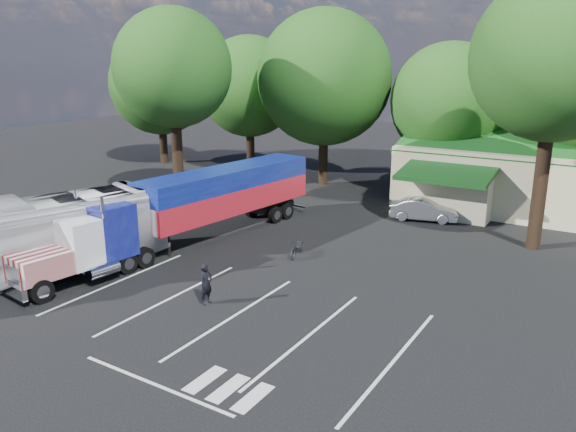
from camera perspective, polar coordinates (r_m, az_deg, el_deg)
The scene contains 12 objects.
ground at distance 28.01m, azimuth -3.28°, elevation -4.02°, with size 120.00×120.00×0.00m, color black.
tree_row_a at distance 53.26m, azimuth -12.89°, elevation 12.91°, with size 9.00×9.00×11.68m.
tree_row_b at distance 48.45m, azimuth -3.94°, elevation 12.97°, with size 8.40×8.40×11.35m.
tree_row_c at distance 42.82m, azimuth 3.73°, elevation 13.82°, with size 10.00×10.00×13.05m.
tree_row_d at distance 40.69m, azimuth 16.04°, elevation 11.11°, with size 8.00×8.00×10.60m.
tree_near_left at distance 37.67m, azimuth -11.62°, elevation 14.46°, with size 7.60×7.60×12.65m.
tree_near_right at distance 30.24m, azimuth 25.59°, elevation 14.27°, with size 8.00×8.00×13.50m.
semi_truck at distance 29.77m, azimuth -9.41°, elevation 1.33°, with size 4.46×18.34×3.81m.
woman at distance 22.59m, azimuth -8.32°, elevation -6.86°, with size 0.62×0.40×1.69m, color black.
bicycle at distance 27.72m, azimuth 0.95°, elevation -3.20°, with size 0.61×1.76×0.92m, color black.
tour_bus at distance 27.12m, azimuth -25.73°, elevation -2.25°, with size 3.04×13.00×3.62m, color silver.
silver_sedan at distance 34.74m, azimuth 13.64°, elevation 0.63°, with size 1.40×4.01×1.32m, color #B7BAC0.
Camera 1 is at (15.24, -21.50, 9.47)m, focal length 35.00 mm.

